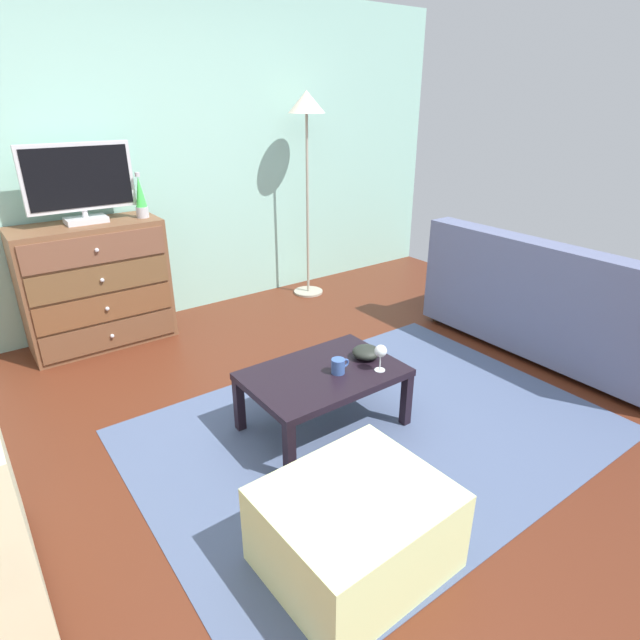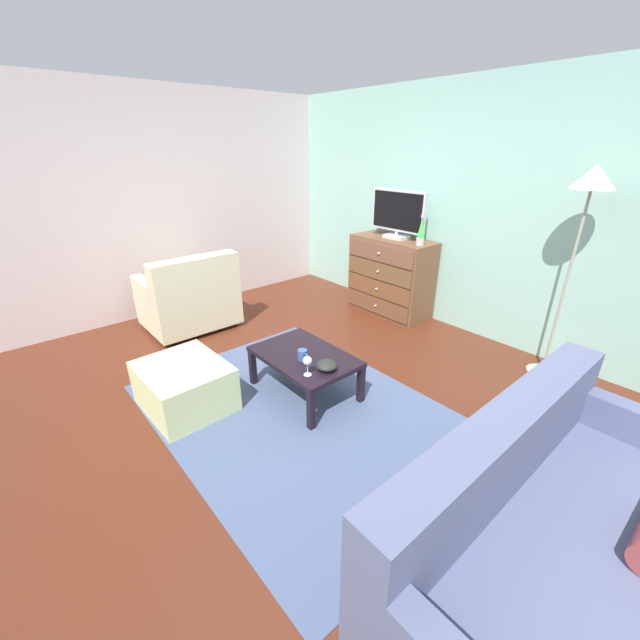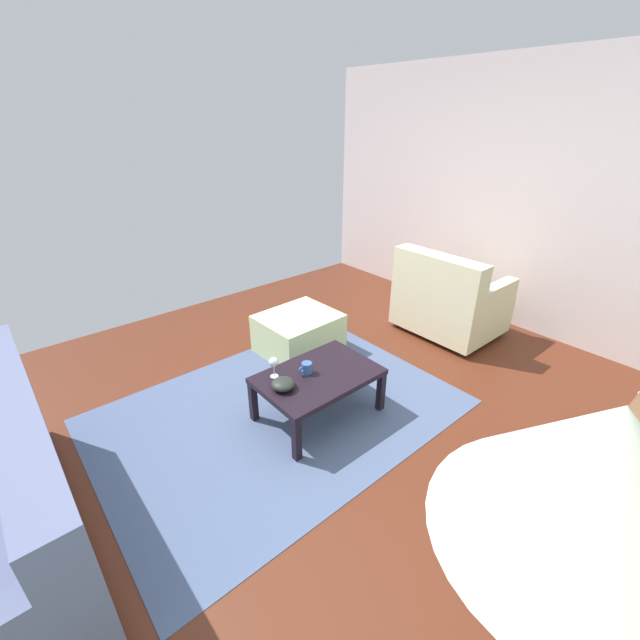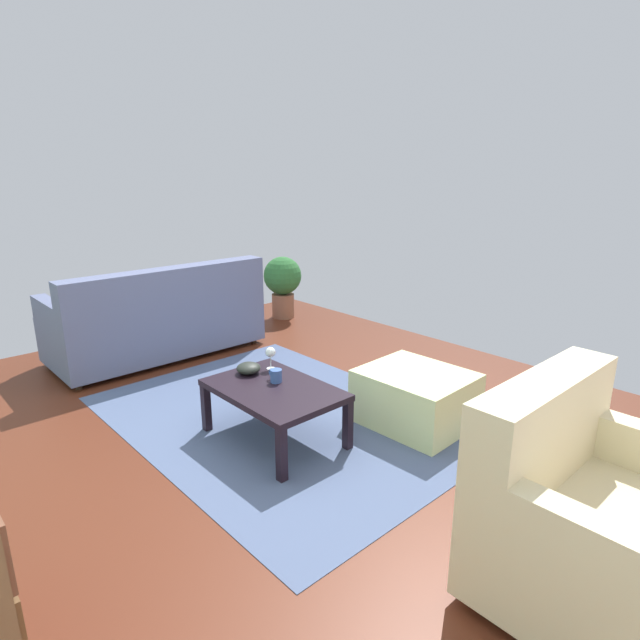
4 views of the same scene
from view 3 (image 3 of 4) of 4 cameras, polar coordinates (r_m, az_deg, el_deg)
ground_plane at (r=3.27m, az=-0.53°, el=-13.03°), size 5.77×4.98×0.05m
wall_plain_left at (r=4.74m, az=25.72°, el=14.72°), size 0.12×4.98×2.58m
area_rug at (r=3.28m, az=-5.58°, el=-12.32°), size 2.60×1.90×0.01m
coffee_table at (r=3.05m, az=-0.26°, el=-8.12°), size 0.87×0.58×0.37m
wine_glass at (r=2.95m, az=-6.41°, el=-5.88°), size 0.07×0.07×0.16m
mug at (r=3.01m, az=-1.87°, el=-6.63°), size 0.11×0.08×0.08m
bowl_decorative at (r=2.87m, az=-5.14°, el=-8.76°), size 0.16×0.16×0.07m
armchair at (r=4.41m, az=17.27°, el=2.56°), size 0.80×0.94×0.88m
ottoman at (r=3.94m, az=-2.97°, el=-1.81°), size 0.72×0.62×0.37m
standing_lamp at (r=0.65m, az=29.68°, el=-28.64°), size 0.32×0.32×1.82m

